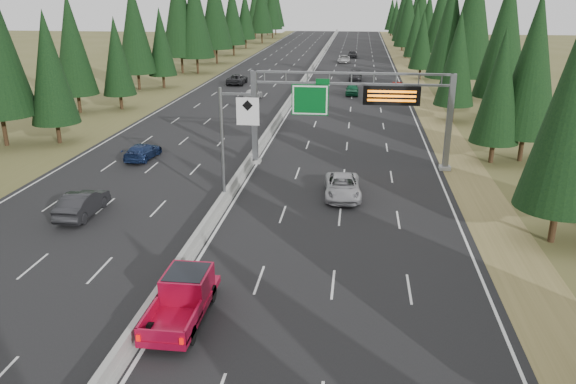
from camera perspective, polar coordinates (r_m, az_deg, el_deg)
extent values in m
cube|color=black|center=(91.94, 1.55, 10.96)|extent=(32.00, 260.00, 0.08)
cube|color=olive|center=(91.96, 12.84, 10.48)|extent=(3.60, 260.00, 0.06)
cube|color=brown|center=(95.32, -9.37, 11.01)|extent=(3.60, 260.00, 0.06)
cube|color=gray|center=(91.92, 1.55, 11.08)|extent=(0.70, 260.00, 0.30)
cube|color=gray|center=(91.86, 1.55, 11.32)|extent=(0.30, 260.00, 0.60)
cube|color=slate|center=(47.30, -3.42, 7.53)|extent=(0.45, 0.45, 7.80)
cube|color=gray|center=(48.22, -3.33, 3.17)|extent=(0.90, 0.90, 0.30)
cube|color=slate|center=(47.10, 16.05, 6.75)|extent=(0.45, 0.45, 7.80)
cube|color=gray|center=(48.03, 15.63, 2.39)|extent=(0.90, 0.90, 0.30)
cube|color=slate|center=(45.87, 6.48, 11.91)|extent=(15.85, 0.35, 0.16)
cube|color=slate|center=(45.99, 6.44, 10.87)|extent=(15.85, 0.35, 0.16)
cube|color=#054C19|center=(46.12, 2.25, 9.33)|extent=(3.00, 0.10, 2.50)
cube|color=silver|center=(46.06, 2.24, 9.31)|extent=(2.85, 0.02, 2.35)
cube|color=#054C19|center=(45.80, 3.55, 11.14)|extent=(1.10, 0.10, 0.45)
cube|color=black|center=(45.90, 10.48, 9.61)|extent=(4.50, 0.40, 1.50)
cube|color=orange|center=(45.63, 10.52, 9.99)|extent=(3.80, 0.02, 0.18)
cube|color=orange|center=(45.68, 10.49, 9.56)|extent=(3.80, 0.02, 0.18)
cube|color=orange|center=(45.74, 10.47, 9.13)|extent=(3.80, 0.02, 0.18)
cylinder|color=slate|center=(37.84, -6.67, 4.51)|extent=(0.20, 0.20, 8.00)
cube|color=gray|center=(39.03, -6.45, -1.02)|extent=(0.50, 0.50, 0.20)
cube|color=slate|center=(36.85, -5.36, 9.89)|extent=(2.00, 0.15, 0.15)
cube|color=silver|center=(36.77, -4.11, 8.16)|extent=(1.50, 0.06, 1.80)
cylinder|color=black|center=(36.25, 25.37, -2.98)|extent=(0.40, 0.40, 2.19)
cone|color=black|center=(34.44, 27.02, 7.62)|extent=(4.93, 4.93, 11.51)
cylinder|color=black|center=(51.37, 19.99, 3.82)|extent=(0.40, 0.40, 1.82)
cone|color=black|center=(50.24, 20.75, 10.07)|extent=(4.10, 4.10, 9.56)
cylinder|color=black|center=(52.76, 22.60, 4.14)|extent=(0.40, 0.40, 2.27)
cone|color=black|center=(51.52, 23.64, 11.77)|extent=(5.12, 5.12, 11.94)
cylinder|color=black|center=(66.60, 16.33, 7.68)|extent=(0.40, 0.40, 1.95)
cone|color=black|center=(65.70, 16.84, 12.88)|extent=(4.39, 4.39, 10.24)
cylinder|color=black|center=(69.90, 20.41, 8.05)|extent=(0.40, 0.40, 2.61)
cone|color=black|center=(68.90, 21.23, 14.70)|extent=(5.88, 5.88, 13.73)
cylinder|color=black|center=(83.79, 15.63, 10.29)|extent=(0.40, 0.40, 2.60)
cone|color=black|center=(82.97, 16.16, 15.83)|extent=(5.86, 5.86, 13.68)
cylinder|color=black|center=(82.49, 17.59, 10.10)|extent=(0.40, 0.40, 3.01)
cone|color=black|center=(81.62, 18.29, 16.60)|extent=(6.76, 6.76, 15.78)
cylinder|color=black|center=(99.08, 13.23, 11.60)|extent=(0.40, 0.40, 1.82)
cone|color=black|center=(98.50, 13.50, 14.86)|extent=(4.09, 4.09, 9.54)
cylinder|color=black|center=(101.52, 15.49, 11.59)|extent=(0.40, 0.40, 1.80)
cone|color=black|center=(100.95, 15.79, 14.74)|extent=(4.05, 4.05, 9.44)
cylinder|color=black|center=(116.89, 12.66, 12.82)|extent=(0.40, 0.40, 1.94)
cone|color=black|center=(116.37, 12.89, 15.77)|extent=(4.36, 4.36, 10.17)
cylinder|color=black|center=(117.82, 15.00, 12.90)|extent=(0.40, 0.40, 2.83)
cone|color=black|center=(117.22, 15.39, 17.19)|extent=(6.36, 6.36, 14.84)
cylinder|color=black|center=(132.34, 11.85, 13.74)|extent=(0.40, 0.40, 2.51)
cone|color=black|center=(131.82, 12.09, 17.13)|extent=(5.64, 5.64, 13.16)
cylinder|color=black|center=(134.69, 13.81, 13.64)|extent=(0.40, 0.40, 2.25)
cone|color=black|center=(134.21, 14.06, 16.62)|extent=(5.06, 5.06, 11.82)
cylinder|color=black|center=(148.57, 11.50, 14.34)|extent=(0.40, 0.40, 2.39)
cone|color=black|center=(148.12, 11.70, 17.22)|extent=(5.39, 5.39, 12.57)
cylinder|color=black|center=(151.81, 13.12, 14.40)|extent=(0.40, 0.40, 2.73)
cone|color=black|center=(151.34, 13.38, 17.62)|extent=(6.15, 6.15, 14.35)
cylinder|color=black|center=(165.47, 11.52, 14.88)|extent=(0.40, 0.40, 2.61)
cone|color=black|center=(165.05, 11.72, 17.69)|extent=(5.86, 5.86, 13.68)
cylinder|color=black|center=(165.26, 12.66, 14.75)|extent=(0.40, 0.40, 2.31)
cone|color=black|center=(164.86, 12.85, 17.24)|extent=(5.19, 5.19, 12.12)
cylinder|color=black|center=(182.99, 10.78, 15.24)|extent=(0.40, 0.40, 1.93)
cone|color=black|center=(182.67, 10.91, 17.13)|extent=(4.35, 4.35, 10.15)
cylinder|color=black|center=(183.02, 12.14, 15.18)|extent=(0.40, 0.40, 2.12)
cone|color=black|center=(182.68, 12.29, 17.25)|extent=(4.77, 4.77, 11.14)
cylinder|color=black|center=(200.60, 10.40, 15.62)|extent=(0.40, 0.40, 1.97)
cone|color=black|center=(200.30, 10.51, 17.37)|extent=(4.42, 4.42, 10.32)
cylinder|color=black|center=(199.77, 11.73, 15.65)|extent=(0.40, 0.40, 2.85)
cone|color=black|center=(199.42, 11.91, 18.20)|extent=(6.41, 6.41, 14.96)
cylinder|color=black|center=(59.08, -22.28, 5.58)|extent=(0.40, 0.40, 2.00)
cone|color=black|center=(58.04, -23.08, 11.58)|extent=(4.51, 4.51, 10.52)
cylinder|color=black|center=(60.09, -26.85, 5.62)|extent=(0.40, 0.40, 2.97)
cylinder|color=black|center=(74.34, -16.59, 8.77)|extent=(0.40, 0.40, 1.80)
cone|color=black|center=(73.57, -17.02, 13.08)|extent=(4.06, 4.06, 9.46)
cylinder|color=black|center=(73.61, -20.44, 8.43)|extent=(0.40, 0.40, 2.24)
cone|color=black|center=(72.72, -21.11, 13.84)|extent=(5.05, 5.05, 11.77)
cylinder|color=black|center=(89.95, -12.51, 10.91)|extent=(0.40, 0.40, 1.90)
cone|color=black|center=(89.29, -12.80, 14.68)|extent=(4.28, 4.28, 9.99)
cylinder|color=black|center=(88.95, -14.90, 10.82)|extent=(0.40, 0.40, 2.50)
cone|color=black|center=(88.18, -15.36, 15.84)|extent=(5.63, 5.63, 13.14)
cylinder|color=black|center=(105.12, -9.17, 12.57)|extent=(0.40, 0.40, 2.85)
cone|color=black|center=(104.44, -9.44, 17.42)|extent=(6.40, 6.40, 14.94)
cylinder|color=black|center=(106.00, -10.70, 12.60)|extent=(0.40, 0.40, 3.03)
cone|color=black|center=(105.32, -11.03, 17.72)|extent=(6.83, 6.83, 15.93)
cylinder|color=black|center=(119.63, -7.26, 13.53)|extent=(0.40, 0.40, 3.02)
cone|color=black|center=(119.03, -7.46, 18.05)|extent=(6.79, 6.79, 15.85)
cylinder|color=black|center=(119.58, -9.19, 13.25)|extent=(0.40, 0.40, 2.22)
cone|color=black|center=(119.04, -9.38, 16.56)|extent=(4.99, 4.99, 11.63)
cylinder|color=black|center=(135.04, -5.53, 14.17)|extent=(0.40, 0.40, 2.51)
cone|color=black|center=(134.54, -5.65, 17.50)|extent=(5.65, 5.65, 13.19)
cylinder|color=black|center=(135.58, -7.51, 14.10)|extent=(0.40, 0.40, 2.46)
cone|color=black|center=(135.08, -7.66, 17.35)|extent=(5.54, 5.54, 12.93)
cylinder|color=black|center=(152.79, -4.31, 14.79)|extent=(0.40, 0.40, 2.34)
cone|color=black|center=(152.35, -4.38, 17.53)|extent=(5.26, 5.26, 12.26)
cylinder|color=black|center=(152.20, -5.62, 14.77)|extent=(0.40, 0.40, 2.53)
cone|color=black|center=(151.76, -5.72, 17.75)|extent=(5.70, 5.70, 13.30)
cylinder|color=black|center=(167.45, -2.66, 15.35)|extent=(0.40, 0.40, 2.95)
cone|color=black|center=(167.02, -2.71, 18.50)|extent=(6.63, 6.63, 15.47)
cylinder|color=black|center=(170.03, -4.33, 15.21)|extent=(0.40, 0.40, 1.97)
cone|color=black|center=(169.67, -4.38, 17.29)|extent=(4.44, 4.44, 10.37)
cylinder|color=black|center=(186.49, -1.59, 15.78)|extent=(0.40, 0.40, 2.84)
cone|color=black|center=(186.11, -1.61, 18.51)|extent=(6.40, 6.40, 14.93)
cylinder|color=black|center=(187.52, -3.34, 15.74)|extent=(0.40, 0.40, 2.61)
cone|color=black|center=(187.15, -3.39, 18.22)|extent=(5.86, 5.86, 13.68)
cylinder|color=black|center=(202.72, -1.26, 16.07)|extent=(0.40, 0.40, 2.76)
cone|color=black|center=(202.37, -1.28, 18.51)|extent=(6.21, 6.21, 14.48)
cylinder|color=black|center=(200.98, -2.11, 15.96)|extent=(0.40, 0.40, 2.26)
cone|color=black|center=(200.66, -2.14, 17.98)|extent=(5.08, 5.08, 11.86)
imported|color=#B0AFB4|center=(40.09, 5.56, 0.56)|extent=(2.81, 5.52, 1.49)
cylinder|color=black|center=(24.78, -13.91, -13.64)|extent=(0.31, 0.83, 0.83)
cylinder|color=black|center=(24.25, -9.88, -14.13)|extent=(0.31, 0.83, 0.83)
cylinder|color=black|center=(27.52, -11.41, -9.85)|extent=(0.31, 0.83, 0.83)
cylinder|color=black|center=(27.04, -7.80, -10.18)|extent=(0.31, 0.83, 0.83)
cube|color=maroon|center=(25.83, -10.69, -11.50)|extent=(2.07, 5.81, 0.31)
cube|color=maroon|center=(26.24, -10.18, -9.11)|extent=(1.97, 2.28, 1.14)
cube|color=black|center=(26.09, -10.22, -8.51)|extent=(1.76, 1.97, 0.57)
cube|color=maroon|center=(24.70, -14.07, -12.35)|extent=(0.10, 2.49, 0.62)
cube|color=maroon|center=(24.11, -9.57, -12.86)|extent=(0.10, 2.49, 0.62)
cube|color=maroon|center=(23.41, -12.83, -14.19)|extent=(2.07, 0.10, 0.62)
imported|color=#135533|center=(81.72, 6.53, 10.32)|extent=(1.85, 4.51, 1.53)
imported|color=#5F110D|center=(85.68, 11.00, 10.45)|extent=(1.46, 3.99, 1.31)
imported|color=black|center=(95.28, 6.87, 11.62)|extent=(2.16, 5.20, 1.50)
imported|color=#B7B7B7|center=(120.41, 5.70, 13.29)|extent=(2.40, 5.18, 1.44)
imported|color=black|center=(130.06, 6.58, 13.75)|extent=(2.21, 4.68, 1.55)
imported|color=black|center=(38.89, -20.17, -1.10)|extent=(1.79, 4.98, 1.63)
imported|color=navy|center=(50.73, -14.54, 4.03)|extent=(2.27, 4.86, 1.37)
imported|color=silver|center=(77.69, -3.58, 9.92)|extent=(2.21, 4.57, 1.50)
imported|color=black|center=(91.19, -5.19, 11.34)|extent=(2.61, 5.66, 1.57)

